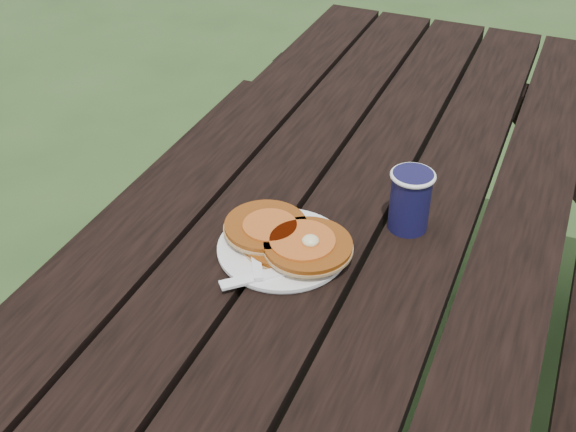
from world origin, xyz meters
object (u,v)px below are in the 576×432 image
at_px(coffee_cup, 410,197).
at_px(picnic_table, 346,335).
at_px(plate, 283,249).
at_px(pancake_stack, 288,238).

bearing_deg(coffee_cup, picnic_table, 147.97).
bearing_deg(coffee_cup, plate, -139.44).
distance_m(picnic_table, plate, 0.45).
xyz_separation_m(plate, pancake_stack, (0.01, 0.01, 0.02)).
relative_size(pancake_stack, coffee_cup, 2.05).
xyz_separation_m(picnic_table, coffee_cup, (0.12, -0.07, 0.44)).
bearing_deg(coffee_cup, pancake_stack, -139.83).
height_order(plate, pancake_stack, pancake_stack).
distance_m(pancake_stack, coffee_cup, 0.22).
height_order(picnic_table, coffee_cup, coffee_cup).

